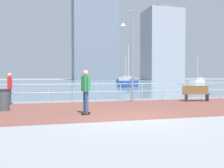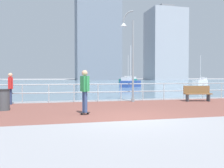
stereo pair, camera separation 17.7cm
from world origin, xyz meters
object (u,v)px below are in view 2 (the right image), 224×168
(park_bench, at_px, (197,93))
(sailboat_yellow, at_px, (129,81))
(trash_bin, at_px, (4,100))
(lamppost, at_px, (130,51))
(bystander, at_px, (11,86))
(sailboat_blue, at_px, (130,83))
(sailboat_red, at_px, (201,82))
(skateboarder, at_px, (85,88))

(park_bench, height_order, sailboat_yellow, sailboat_yellow)
(trash_bin, xyz_separation_m, park_bench, (10.38, 1.43, 0.01))
(lamppost, height_order, bystander, lamppost)
(lamppost, distance_m, park_bench, 4.71)
(bystander, distance_m, sailboat_yellow, 40.42)
(park_bench, bearing_deg, trash_bin, -172.13)
(bystander, height_order, sailboat_yellow, sailboat_yellow)
(bystander, distance_m, sailboat_blue, 22.27)
(bystander, bearing_deg, park_bench, -5.06)
(sailboat_red, bearing_deg, sailboat_blue, -158.77)
(lamppost, bearing_deg, skateboarder, -127.64)
(park_bench, bearing_deg, lamppost, 169.56)
(bystander, distance_m, trash_bin, 2.42)
(skateboarder, xyz_separation_m, bystander, (-3.34, 4.34, -0.06))
(trash_bin, distance_m, sailboat_red, 38.19)
(bystander, xyz_separation_m, sailboat_yellow, (18.12, 36.12, -0.41))
(skateboarder, bearing_deg, bystander, 127.57)
(park_bench, relative_size, sailboat_blue, 0.29)
(bystander, bearing_deg, skateboarder, -52.43)
(sailboat_blue, bearing_deg, trash_bin, -121.18)
(lamppost, distance_m, sailboat_red, 32.28)
(bystander, bearing_deg, lamppost, -1.75)
(bystander, relative_size, sailboat_blue, 0.29)
(trash_bin, xyz_separation_m, sailboat_blue, (12.53, 20.70, 0.08))
(park_bench, bearing_deg, skateboarder, -154.47)
(lamppost, height_order, park_bench, lamppost)
(skateboarder, relative_size, bystander, 1.04)
(sailboat_blue, height_order, sailboat_yellow, sailboat_yellow)
(sailboat_yellow, bearing_deg, trash_bin, -115.09)
(skateboarder, bearing_deg, lamppost, 52.36)
(trash_bin, xyz_separation_m, sailboat_red, (27.48, 26.51, 0.02))
(lamppost, bearing_deg, sailboat_blue, 71.79)
(bystander, relative_size, sailboat_yellow, 0.28)
(skateboarder, xyz_separation_m, sailboat_red, (24.25, 28.49, -0.54))
(trash_bin, bearing_deg, bystander, 92.52)
(sailboat_red, distance_m, sailboat_blue, 16.05)
(skateboarder, bearing_deg, trash_bin, 148.54)
(lamppost, height_order, trash_bin, lamppost)
(sailboat_red, height_order, sailboat_blue, sailboat_blue)
(park_bench, bearing_deg, sailboat_yellow, 78.35)
(lamppost, relative_size, sailboat_red, 1.03)
(skateboarder, relative_size, sailboat_blue, 0.30)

